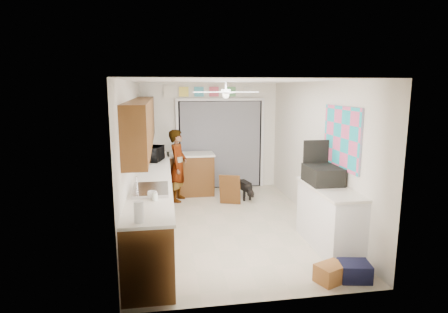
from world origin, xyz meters
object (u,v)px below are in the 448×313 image
cup (152,195)px  suitcase (323,175)px  dog (244,189)px  cardboard_box (331,273)px  navy_crate (354,271)px  microwave (153,154)px  paper_towel_roll (139,212)px  man (178,166)px

cup → suitcase: bearing=8.6°
cup → dog: 3.45m
suitcase → cardboard_box: size_ratio=1.72×
suitcase → dog: size_ratio=1.11×
navy_crate → dog: 3.70m
microwave → suitcase: size_ratio=0.85×
suitcase → paper_towel_roll: bearing=-154.0°
microwave → paper_towel_roll: (-0.06, -3.52, -0.03)m
cup → navy_crate: cup is taller
paper_towel_roll → suitcase: (2.70, 1.29, 0.02)m
suitcase → man: bearing=130.7°
paper_towel_roll → suitcase: bearing=25.5°
navy_crate → man: (-2.05, 3.75, 0.65)m
paper_towel_roll → man: man is taller
suitcase → navy_crate: suitcase is taller
paper_towel_roll → man: size_ratio=0.15×
cup → navy_crate: bearing=-18.6°
paper_towel_roll → cardboard_box: paper_towel_roll is taller
microwave → navy_crate: 4.42m
microwave → paper_towel_roll: microwave is taller
cardboard_box → dog: size_ratio=0.65×
man → dog: size_ratio=2.73×
microwave → man: (0.52, 0.28, -0.32)m
cardboard_box → navy_crate: bearing=0.0°
navy_crate → dog: (-0.63, 3.64, 0.11)m
microwave → suitcase: 3.46m
microwave → cardboard_box: (2.25, -3.47, -0.97)m
cup → man: man is taller
suitcase → man: man is taller
cup → man: size_ratio=0.08×
cardboard_box → man: 4.18m
paper_towel_roll → man: bearing=81.4°
cup → cardboard_box: cup is taller
man → cardboard_box: bearing=-138.3°
cardboard_box → navy_crate: 0.32m
cup → man: bearing=81.1°
microwave → paper_towel_roll: size_ratio=2.25×
cardboard_box → man: man is taller
microwave → cardboard_box: microwave is taller
navy_crate → man: size_ratio=0.24×
cup → paper_towel_roll: (-0.12, -0.89, 0.07)m
dog → cup: bearing=-136.4°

